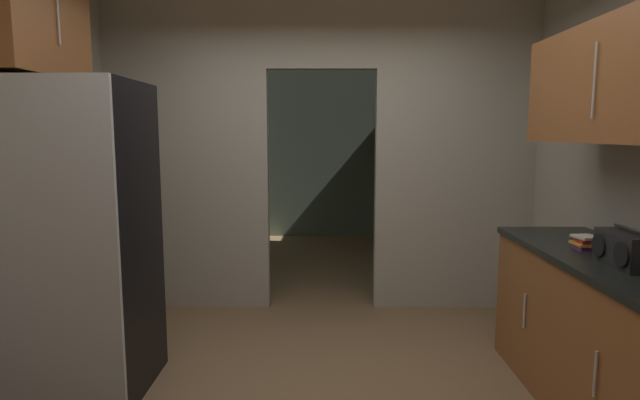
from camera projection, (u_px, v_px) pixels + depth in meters
kitchen_partition at (320, 142)px, 4.58m from camera, size 3.80×0.12×2.85m
adjoining_room_shell at (322, 145)px, 6.80m from camera, size 3.80×3.30×2.85m
refrigerator at (75, 240)px, 3.10m from camera, size 0.82×0.78×1.89m
lower_cabinet_run at (610, 342)px, 2.79m from camera, size 0.62×1.92×0.92m
upper_cabinet_counterside at (630, 80)px, 2.61m from camera, size 0.36×1.73×0.64m
boombox at (627, 250)px, 2.58m from camera, size 0.18×0.34×0.20m
book_stack at (586, 242)px, 2.96m from camera, size 0.14×0.15×0.08m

